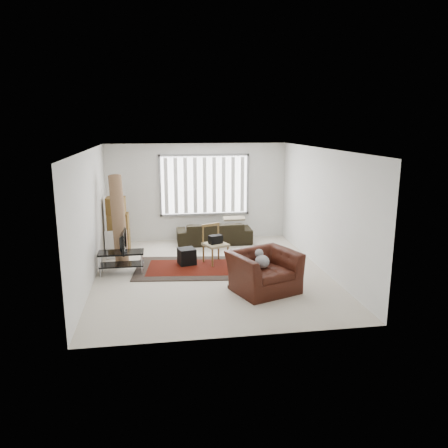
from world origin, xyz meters
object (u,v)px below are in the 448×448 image
object	(u,v)px
tv_stand	(121,258)
sofa	(214,229)
moving_boxes	(118,226)
armchair	(264,269)
side_chair	(215,242)

from	to	relation	value
tv_stand	sofa	size ratio (longest dim) A/B	0.48
moving_boxes	armchair	world-z (taller)	moving_boxes
tv_stand	moving_boxes	xyz separation A→B (m)	(-0.20, 1.80, 0.30)
armchair	side_chair	bearing A→B (deg)	90.12
sofa	armchair	distance (m)	3.67
side_chair	armchair	world-z (taller)	side_chair
moving_boxes	side_chair	distance (m)	2.74
sofa	side_chair	xyz separation A→B (m)	(-0.22, -1.77, 0.12)
tv_stand	side_chair	distance (m)	2.17
moving_boxes	armchair	size ratio (longest dim) A/B	0.92
armchair	tv_stand	bearing A→B (deg)	131.58
tv_stand	sofa	distance (m)	3.18
sofa	side_chair	distance (m)	1.79
tv_stand	moving_boxes	distance (m)	1.84
sofa	tv_stand	bearing A→B (deg)	42.91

